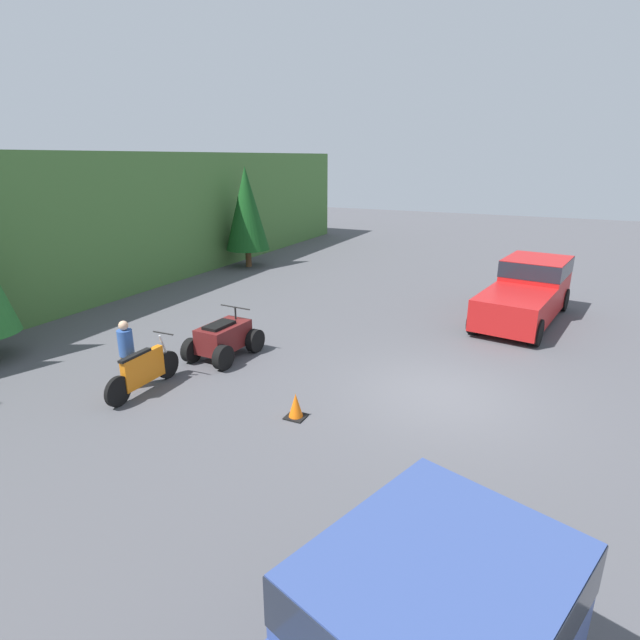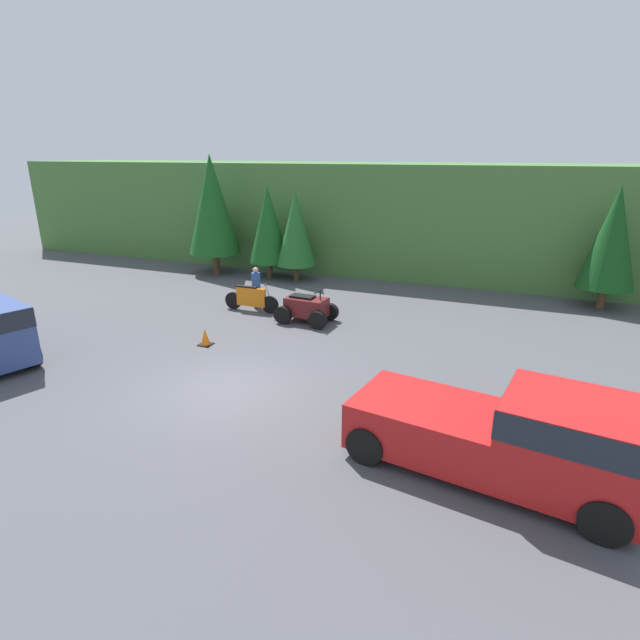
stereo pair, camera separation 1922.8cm
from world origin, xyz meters
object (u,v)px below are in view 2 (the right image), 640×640
Objects in this scene: pickup_truck_red at (515,434)px; quad_atv at (306,309)px; traffic_cone at (205,338)px; rider_person at (256,286)px; dirt_bike at (251,299)px.

quad_atv is at bearing 144.71° from pickup_truck_red.
quad_atv is 3.86× the size of traffic_cone.
pickup_truck_red is 3.30× the size of rider_person.
dirt_bike is at bearing 151.52° from pickup_truck_red.
quad_atv reaches higher than dirt_bike.
dirt_bike is 4.22× the size of traffic_cone.
rider_person reaches higher than quad_atv.
pickup_truck_red is 10.05× the size of traffic_cone.
traffic_cone is (-2.14, -3.37, -0.26)m from quad_atv.
traffic_cone is at bearing 167.16° from pickup_truck_red.
rider_person is (-2.56, 0.87, 0.39)m from quad_atv.
quad_atv is (2.55, -0.42, 0.01)m from dirt_bike.
quad_atv is at bearing -10.73° from dirt_bike.
pickup_truck_red is at bearing -47.42° from rider_person.
rider_person is at bearing 95.61° from traffic_cone.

